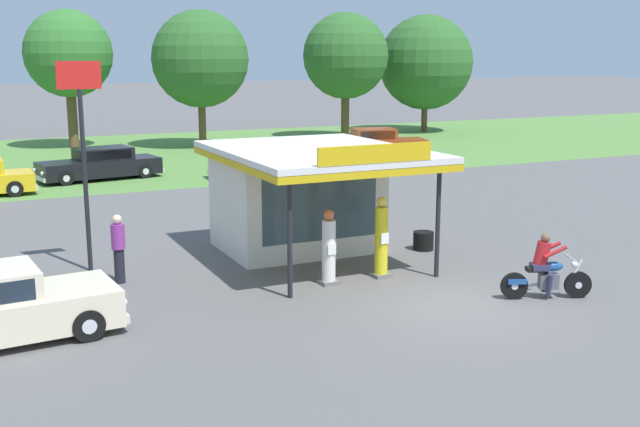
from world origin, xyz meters
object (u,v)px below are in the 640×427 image
(parked_car_back_row_right, at_px, (100,165))
(bystander_leaning_by_kiosk, at_px, (358,181))
(spare_tire_stack, at_px, (423,241))
(bystander_standing_back_lot, at_px, (118,247))
(gas_pump_offside, at_px, (381,240))
(parked_car_back_row_centre_left, at_px, (270,162))
(roadside_pole_sign, at_px, (82,132))
(parked_car_back_row_far_left, at_px, (378,144))
(motorcycle_with_rider, at_px, (545,272))
(gas_pump_nearside, at_px, (329,250))

(parked_car_back_row_right, distance_m, bystander_leaning_by_kiosk, 13.13)
(spare_tire_stack, bearing_deg, bystander_standing_back_lot, 177.23)
(gas_pump_offside, xyz_separation_m, bystander_standing_back_lot, (-6.19, 2.34, -0.04))
(gas_pump_offside, distance_m, spare_tire_stack, 3.25)
(parked_car_back_row_centre_left, xyz_separation_m, bystander_leaning_by_kiosk, (0.52, -7.77, 0.20))
(parked_car_back_row_right, xyz_separation_m, roadside_pole_sign, (-2.91, -15.61, 3.00))
(parked_car_back_row_centre_left, relative_size, parked_car_back_row_far_left, 0.99)
(motorcycle_with_rider, height_order, bystander_standing_back_lot, bystander_standing_back_lot)
(gas_pump_nearside, xyz_separation_m, bystander_leaning_by_kiosk, (5.55, 8.86, 0.04))
(roadside_pole_sign, bearing_deg, motorcycle_with_rider, -37.10)
(gas_pump_nearside, relative_size, parked_car_back_row_centre_left, 0.34)
(motorcycle_with_rider, distance_m, parked_car_back_row_far_left, 25.93)
(gas_pump_nearside, height_order, parked_car_back_row_centre_left, gas_pump_nearside)
(parked_car_back_row_centre_left, bearing_deg, spare_tire_stack, -93.90)
(parked_car_back_row_far_left, bearing_deg, spare_tire_stack, -115.97)
(motorcycle_with_rider, height_order, parked_car_back_row_right, motorcycle_with_rider)
(parked_car_back_row_right, relative_size, parked_car_back_row_far_left, 1.02)
(gas_pump_nearside, relative_size, parked_car_back_row_far_left, 0.33)
(motorcycle_with_rider, relative_size, bystander_leaning_by_kiosk, 1.19)
(parked_car_back_row_right, height_order, spare_tire_stack, parked_car_back_row_right)
(parked_car_back_row_right, relative_size, parked_car_back_row_centre_left, 1.03)
(gas_pump_offside, height_order, parked_car_back_row_far_left, gas_pump_offside)
(parked_car_back_row_right, xyz_separation_m, parked_car_back_row_far_left, (15.61, 1.61, 0.05))
(motorcycle_with_rider, xyz_separation_m, parked_car_back_row_far_left, (9.26, 24.22, 0.07))
(motorcycle_with_rider, relative_size, roadside_pole_sign, 0.37)
(gas_pump_offside, distance_m, roadside_pole_sign, 8.15)
(parked_car_back_row_centre_left, xyz_separation_m, parked_car_back_row_far_left, (8.30, 4.38, 0.02))
(parked_car_back_row_right, bearing_deg, gas_pump_nearside, -83.29)
(gas_pump_nearside, xyz_separation_m, parked_car_back_row_centre_left, (5.03, 16.63, -0.16))
(bystander_leaning_by_kiosk, xyz_separation_m, spare_tire_stack, (-1.52, -6.94, -0.64))
(bystander_leaning_by_kiosk, height_order, bystander_standing_back_lot, bystander_standing_back_lot)
(gas_pump_nearside, height_order, parked_car_back_row_far_left, gas_pump_nearside)
(motorcycle_with_rider, height_order, spare_tire_stack, motorcycle_with_rider)
(gas_pump_nearside, relative_size, roadside_pole_sign, 0.35)
(parked_car_back_row_far_left, distance_m, bystander_leaning_by_kiosk, 14.43)
(spare_tire_stack, bearing_deg, parked_car_back_row_far_left, 64.03)
(bystander_standing_back_lot, bearing_deg, spare_tire_stack, -2.77)
(motorcycle_with_rider, xyz_separation_m, parked_car_back_row_centre_left, (0.96, 19.84, 0.05))
(spare_tire_stack, bearing_deg, bystander_leaning_by_kiosk, 77.65)
(bystander_leaning_by_kiosk, bearing_deg, motorcycle_with_rider, -96.97)
(gas_pump_nearside, relative_size, motorcycle_with_rider, 0.93)
(parked_car_back_row_far_left, distance_m, spare_tire_stack, 21.25)
(parked_car_back_row_right, bearing_deg, roadside_pole_sign, -100.56)
(gas_pump_nearside, distance_m, roadside_pole_sign, 7.02)
(gas_pump_nearside, relative_size, parked_car_back_row_right, 0.33)
(motorcycle_with_rider, relative_size, parked_car_back_row_far_left, 0.36)
(parked_car_back_row_far_left, xyz_separation_m, bystander_standing_back_lot, (-18.02, -18.68, 0.20))
(bystander_standing_back_lot, distance_m, roadside_pole_sign, 3.15)
(gas_pump_offside, distance_m, motorcycle_with_rider, 4.13)
(motorcycle_with_rider, bearing_deg, bystander_standing_back_lot, 147.68)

